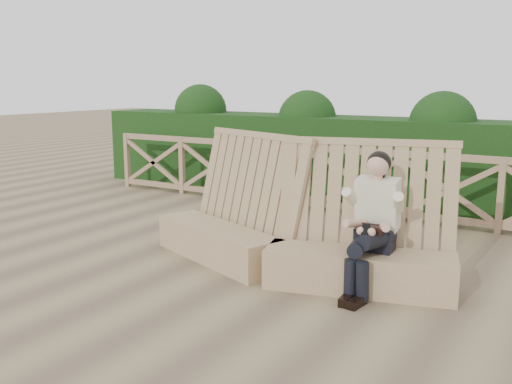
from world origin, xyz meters
The scene contains 5 objects.
ground centered at (0.00, 0.00, 0.00)m, with size 60.00×60.00×0.00m, color brown.
bench centered at (0.36, 0.47, 0.39)m, with size 3.84×1.38×1.55m.
woman centered at (1.39, 0.40, 0.76)m, with size 0.45×0.93×1.45m.
guardrail centered at (0.00, 3.50, 0.55)m, with size 10.10×0.09×1.10m.
hedge centered at (0.00, 4.70, 0.75)m, with size 12.00×1.20×1.50m, color black.
Camera 1 is at (3.30, -5.03, 2.14)m, focal length 40.00 mm.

